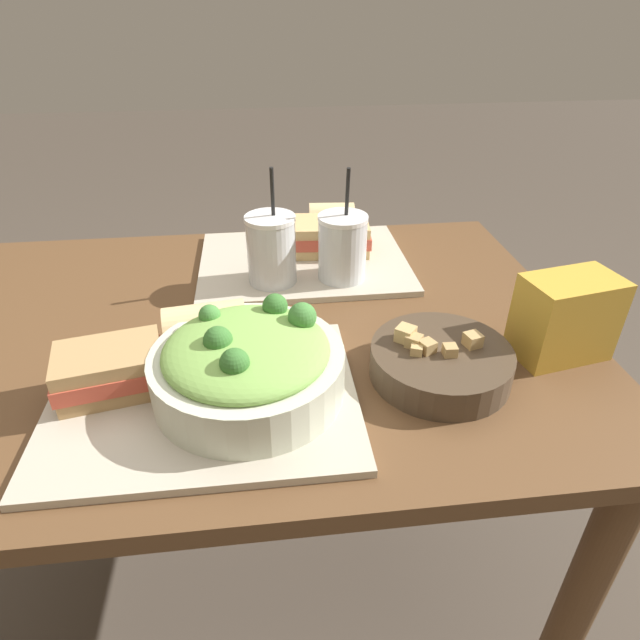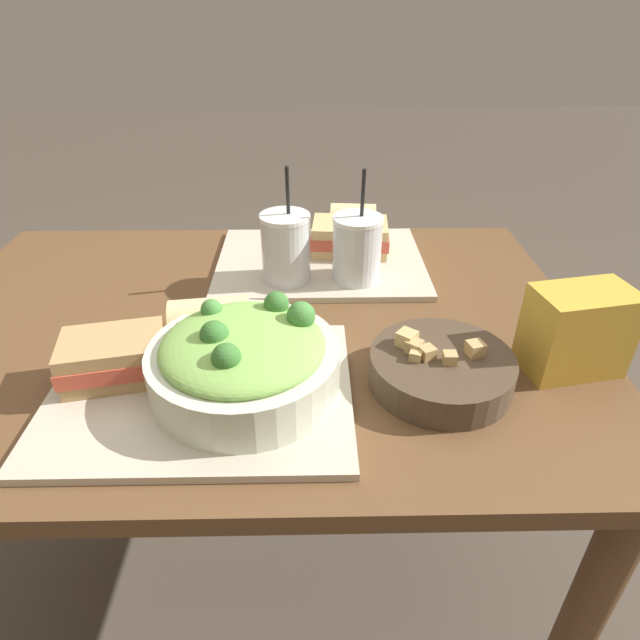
% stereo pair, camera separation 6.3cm
% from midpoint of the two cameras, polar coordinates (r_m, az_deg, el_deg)
% --- Properties ---
extents(ground_plane, '(12.00, 12.00, 0.00)m').
position_cam_midpoint_polar(ground_plane, '(1.47, -3.80, -25.97)').
color(ground_plane, '#4C4238').
extents(dining_table, '(1.14, 0.81, 0.76)m').
position_cam_midpoint_polar(dining_table, '(0.99, -5.12, -5.98)').
color(dining_table, brown).
rests_on(dining_table, ground_plane).
extents(tray_near, '(0.42, 0.32, 0.01)m').
position_cam_midpoint_polar(tray_near, '(0.77, -10.20, -7.61)').
color(tray_near, '#BCB29E').
rests_on(tray_near, dining_table).
extents(tray_far, '(0.42, 0.32, 0.01)m').
position_cam_midpoint_polar(tray_far, '(1.10, 1.71, 6.18)').
color(tray_far, '#BCB29E').
rests_on(tray_far, dining_table).
extents(salad_bowl, '(0.26, 0.26, 0.11)m').
position_cam_midpoint_polar(salad_bowl, '(0.73, -5.63, -4.22)').
color(salad_bowl, beige).
rests_on(salad_bowl, tray_near).
extents(soup_bowl, '(0.20, 0.20, 0.07)m').
position_cam_midpoint_polar(soup_bowl, '(0.79, 15.03, -5.06)').
color(soup_bowl, '#473828').
rests_on(soup_bowl, dining_table).
extents(sandwich_near, '(0.16, 0.12, 0.06)m').
position_cam_midpoint_polar(sandwich_near, '(0.80, -19.03, -3.86)').
color(sandwich_near, tan).
rests_on(sandwich_near, tray_near).
extents(baguette_near, '(0.13, 0.09, 0.07)m').
position_cam_midpoint_polar(baguette_near, '(0.83, -9.31, -0.17)').
color(baguette_near, '#DBBC84').
rests_on(baguette_near, tray_near).
extents(sandwich_far, '(0.17, 0.12, 0.06)m').
position_cam_midpoint_polar(sandwich_far, '(1.13, 4.83, 8.79)').
color(sandwich_far, tan).
rests_on(sandwich_far, tray_far).
extents(baguette_far, '(0.10, 0.08, 0.07)m').
position_cam_midpoint_polar(baguette_far, '(1.20, 5.18, 10.49)').
color(baguette_far, '#DBBC84').
rests_on(baguette_far, tray_far).
extents(drink_cup_dark, '(0.09, 0.09, 0.22)m').
position_cam_midpoint_polar(drink_cup_dark, '(1.00, -1.83, 7.46)').
color(drink_cup_dark, silver).
rests_on(drink_cup_dark, tray_far).
extents(drink_cup_red, '(0.09, 0.09, 0.21)m').
position_cam_midpoint_polar(drink_cup_red, '(1.00, 5.77, 7.36)').
color(drink_cup_red, silver).
rests_on(drink_cup_red, tray_far).
extents(chip_bag, '(0.15, 0.11, 0.13)m').
position_cam_midpoint_polar(chip_bag, '(0.87, 27.63, -1.09)').
color(chip_bag, gold).
rests_on(chip_bag, dining_table).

